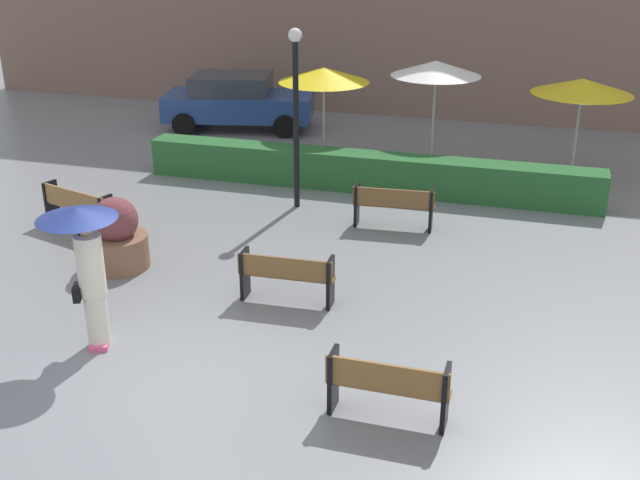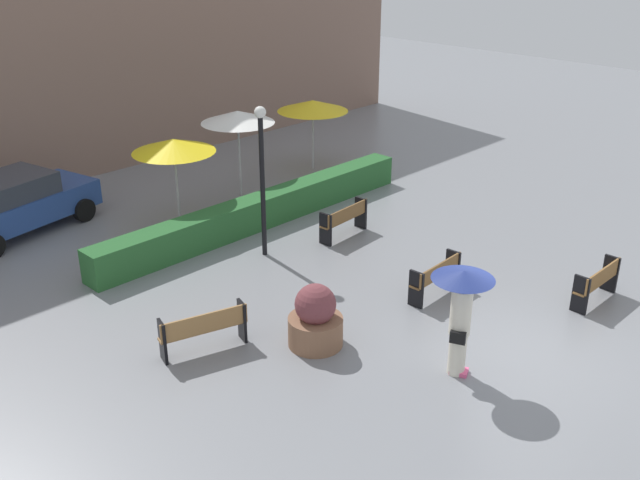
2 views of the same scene
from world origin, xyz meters
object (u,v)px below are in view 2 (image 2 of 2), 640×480
patio_umbrella_yellow_far (313,106)px  parked_car (14,203)px  planter_pot (315,320)px  bench_mid_center (436,275)px  lamp_post (262,166)px  patio_umbrella_white (238,117)px  bench_far_left (204,328)px  pedestrian_with_umbrella (461,305)px  bench_back_row (345,218)px  bench_near_right (598,281)px  patio_umbrella_yellow (174,146)px

patio_umbrella_yellow_far → parked_car: (-9.29, 1.81, -1.30)m
planter_pot → bench_mid_center: bearing=-8.2°
lamp_post → patio_umbrella_white: (2.31, 3.66, 0.11)m
bench_far_left → pedestrian_with_umbrella: bearing=-55.1°
bench_back_row → lamp_post: 2.92m
bench_mid_center → planter_pot: planter_pot is taller
bench_mid_center → pedestrian_with_umbrella: bearing=-137.1°
pedestrian_with_umbrella → planter_pot: bearing=112.7°
bench_back_row → planter_pot: planter_pot is taller
patio_umbrella_white → parked_car: bearing=160.7°
bench_far_left → planter_pot: 2.14m
bench_far_left → parked_car: (0.10, 8.21, 0.31)m
lamp_post → bench_far_left: bearing=-146.5°
bench_far_left → parked_car: 8.22m
bench_mid_center → lamp_post: lamp_post is taller
planter_pot → patio_umbrella_yellow_far: patio_umbrella_yellow_far is taller
parked_car → patio_umbrella_white: bearing=-19.3°
planter_pot → patio_umbrella_yellow_far: (7.73, 7.75, 1.57)m
patio_umbrella_white → parked_car: patio_umbrella_white is taller
bench_near_right → patio_umbrella_yellow: 10.89m
planter_pot → parked_car: parked_car is taller
pedestrian_with_umbrella → lamp_post: size_ratio=0.57×
bench_near_right → parked_car: (-7.03, 12.70, 0.32)m
pedestrian_with_umbrella → bench_mid_center: bearing=42.9°
planter_pot → patio_umbrella_yellow: 7.38m
planter_pot → lamp_post: (2.08, 3.83, 1.74)m
parked_car → planter_pot: bearing=-80.8°
bench_near_right → patio_umbrella_white: size_ratio=0.59×
bench_back_row → patio_umbrella_white: (0.09, 4.31, 1.90)m
bench_far_left → bench_back_row: size_ratio=1.07×
planter_pot → patio_umbrella_yellow: (1.78, 6.97, 1.65)m
lamp_post → parked_car: bearing=122.4°
bench_back_row → patio_umbrella_white: bearing=88.7°
lamp_post → patio_umbrella_yellow: size_ratio=1.56×
patio_umbrella_white → bench_mid_center: bearing=-97.9°
patio_umbrella_white → patio_umbrella_yellow_far: 3.37m
bench_mid_center → parked_car: parked_car is taller
planter_pot → patio_umbrella_yellow: bearing=75.7°
bench_near_right → planter_pot: (-5.47, 3.13, 0.06)m
bench_far_left → lamp_post: bearing=33.5°
bench_near_right → planter_pot: size_ratio=1.18×
patio_umbrella_white → patio_umbrella_yellow_far: (3.34, 0.27, -0.29)m
planter_pot → bench_near_right: bearing=-29.8°
parked_car → patio_umbrella_yellow: bearing=-37.9°
bench_near_right → lamp_post: 7.95m
patio_umbrella_white → bench_far_left: bearing=-134.6°
bench_mid_center → patio_umbrella_white: bearing=82.1°
pedestrian_with_umbrella → parked_car: (-2.62, 12.10, -0.63)m
bench_near_right → bench_back_row: bench_back_row is taller
planter_pot → lamp_post: size_ratio=0.35×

